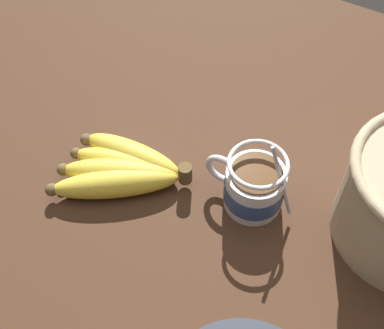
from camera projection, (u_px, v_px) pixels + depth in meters
table at (186, 199)px, 77.54cm from camera, size 107.75×107.75×2.65cm
coffee_mug at (254, 186)px, 72.77cm from camera, size 13.30×8.35×13.40cm
banana_bunch at (123, 169)px, 76.61cm from camera, size 18.21×14.78×4.37cm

